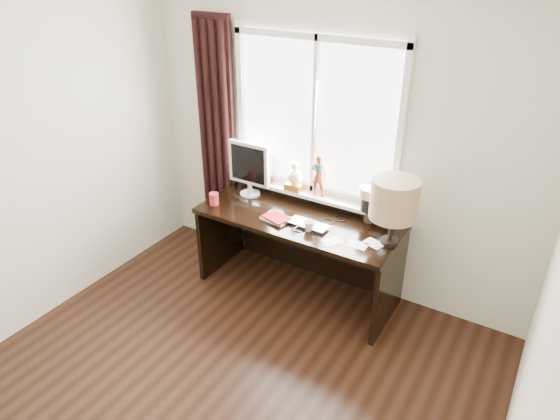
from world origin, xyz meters
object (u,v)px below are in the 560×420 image
Objects in this scene: laptop at (309,225)px; table_lamp at (394,200)px; mug at (309,225)px; red_cup at (214,199)px; monitor at (249,166)px; desk at (304,237)px.

laptop is 0.64× the size of table_lamp.
mug is 0.92m from red_cup.
laptop is 0.74m from table_lamp.
mug reaches higher than laptop.
red_cup reaches higher than laptop.
red_cup is 0.22× the size of monitor.
table_lamp is (0.61, 0.15, 0.32)m from mug.
red_cup is 0.84m from desk.
desk is (0.74, 0.28, -0.30)m from red_cup.
red_cup is at bearing -173.33° from table_lamp.
laptop is 3.17× the size of red_cup.
table_lamp is at bearing 6.67° from red_cup.
table_lamp is (1.37, -0.14, 0.09)m from monitor.
mug reaches higher than desk.
mug is at bearing 1.85° from red_cup.
laptop is 0.07m from mug.
table_lamp is at bearing 13.76° from mug.
table_lamp is at bearing 10.65° from laptop.
laptop is 0.89m from red_cup.
laptop is 0.68× the size of monitor.
laptop is 3.75× the size of mug.
monitor is at bearing 175.76° from desk.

